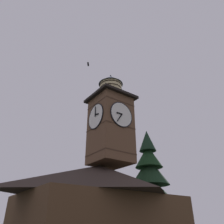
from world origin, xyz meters
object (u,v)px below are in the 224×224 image
at_px(pine_tree_aside, 151,189).
at_px(flying_bird_high, 88,64).
at_px(clock_tower, 111,120).
at_px(pine_tree_behind, 104,189).
at_px(building_main, 99,203).
at_px(moon, 98,163).

xyz_separation_m(pine_tree_aside, flying_bird_high, (9.68, 1.35, 12.35)).
bearing_deg(clock_tower, flying_bird_high, -42.43).
distance_m(pine_tree_behind, pine_tree_aside, 5.68).
bearing_deg(pine_tree_behind, building_main, 51.27).
height_order(clock_tower, flying_bird_high, flying_bird_high).
xyz_separation_m(pine_tree_aside, moon, (-10.15, -27.55, 9.91)).
relative_size(clock_tower, pine_tree_behind, 0.78).
height_order(building_main, pine_tree_aside, pine_tree_aside).
bearing_deg(clock_tower, building_main, -55.65).
distance_m(building_main, pine_tree_aside, 8.89).
xyz_separation_m(pine_tree_behind, flying_bird_high, (4.17, 2.68, 12.60)).
relative_size(pine_tree_behind, moon, 6.14).
height_order(building_main, moon, moon).
distance_m(building_main, pine_tree_behind, 4.88).
height_order(clock_tower, moon, moon).
distance_m(clock_tower, pine_tree_aside, 9.95).
distance_m(moon, flying_bird_high, 35.13).
bearing_deg(pine_tree_behind, clock_tower, 62.36).
distance_m(building_main, moon, 37.03).
bearing_deg(pine_tree_behind, pine_tree_aside, 166.46).
bearing_deg(clock_tower, moon, -120.41).
height_order(pine_tree_aside, flying_bird_high, flying_bird_high).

